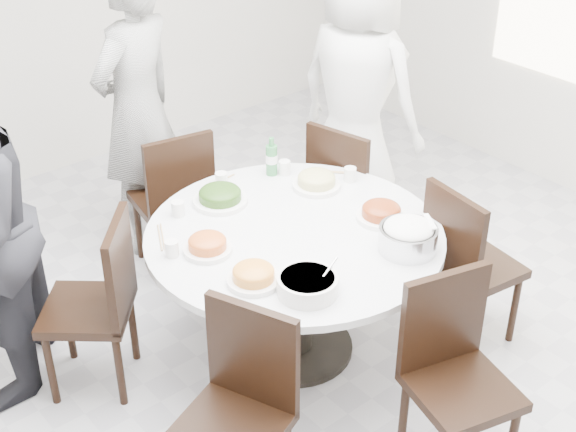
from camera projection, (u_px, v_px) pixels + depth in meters
floor at (279, 393)px, 4.09m from camera, size 6.00×6.00×0.01m
dining_table at (294, 293)px, 4.19m from camera, size 1.50×1.50×0.75m
chair_ne at (353, 191)px, 4.91m from camera, size 0.50×0.50×0.95m
chair_n at (171, 197)px, 4.85m from camera, size 0.49×0.49×0.95m
chair_nw at (87, 306)px, 3.93m from camera, size 0.59×0.59×0.95m
chair_sw at (230, 425)px, 3.25m from camera, size 0.55×0.55×0.95m
chair_s at (463, 387)px, 3.44m from camera, size 0.52×0.52×0.95m
chair_se at (475, 263)px, 4.25m from camera, size 0.47×0.47×0.95m
diner_right at (358, 93)px, 5.12m from camera, size 0.76×1.00×1.83m
diner_middle at (137, 110)px, 4.86m from camera, size 0.78×0.63×1.85m
dish_greens at (220, 197)px, 4.23m from camera, size 0.29×0.29×0.07m
dish_pale at (316, 182)px, 4.37m from camera, size 0.26×0.26×0.07m
dish_orange at (208, 246)px, 3.83m from camera, size 0.24×0.24×0.06m
dish_redbrown at (381, 214)px, 4.09m from camera, size 0.25×0.25×0.06m
dish_tofu at (254, 277)px, 3.61m from camera, size 0.25×0.25×0.06m
rice_bowl at (408, 239)px, 3.83m from camera, size 0.28×0.28×0.12m
soup_bowl at (307, 285)px, 3.54m from camera, size 0.27×0.27×0.08m
beverage_bottle at (272, 156)px, 4.47m from camera, size 0.06×0.06×0.23m
tea_cups at (218, 179)px, 4.39m from camera, size 0.07×0.07×0.08m
chopsticks at (214, 180)px, 4.45m from camera, size 0.24×0.04×0.01m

